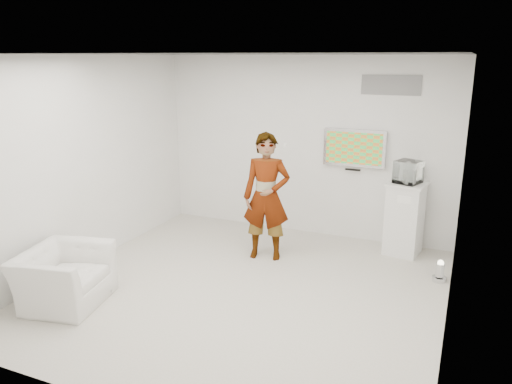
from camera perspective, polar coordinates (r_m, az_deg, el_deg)
room at (r=6.20m, az=-1.54°, el=1.46°), size 5.01×5.01×3.00m
tv at (r=8.21m, az=11.19°, el=4.97°), size 1.00×0.08×0.60m
logo_decal at (r=8.04m, az=15.17°, el=11.71°), size 0.90×0.02×0.30m
person at (r=7.41m, az=1.21°, el=-0.55°), size 0.78×0.60×1.91m
armchair at (r=6.69m, az=-21.11°, el=-9.03°), size 1.12×1.22×0.69m
pedestal at (r=8.01m, az=16.60°, el=-2.92°), size 0.62×0.62×1.13m
floor_uplight at (r=7.32m, az=20.27°, el=-8.50°), size 0.19×0.19×0.29m
vitrine at (r=7.82m, az=17.01°, el=2.21°), size 0.44×0.44×0.34m
console at (r=7.83m, az=16.97°, el=1.74°), size 0.08×0.16×0.21m
wii_remote at (r=7.35m, az=3.36°, el=5.41°), size 0.08×0.14×0.04m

